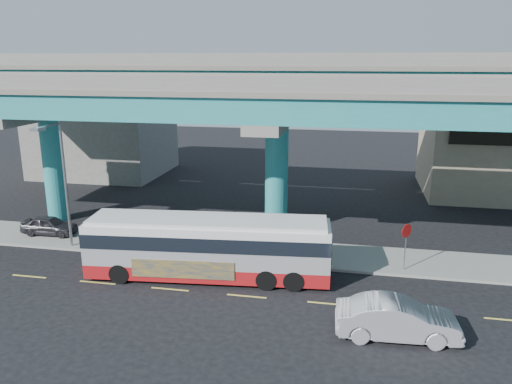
% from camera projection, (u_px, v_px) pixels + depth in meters
% --- Properties ---
extents(ground, '(120.00, 120.00, 0.00)m').
position_uv_depth(ground, '(248.00, 294.00, 24.90)').
color(ground, black).
rests_on(ground, ground).
extents(sidewalk, '(70.00, 4.00, 0.15)m').
position_uv_depth(sidewalk, '(267.00, 252.00, 30.09)').
color(sidewalk, gray).
rests_on(sidewalk, ground).
extents(lane_markings, '(58.00, 0.12, 0.01)m').
position_uv_depth(lane_markings, '(247.00, 296.00, 24.61)').
color(lane_markings, '#D8C64C').
rests_on(lane_markings, ground).
extents(viaduct, '(52.00, 12.40, 11.70)m').
position_uv_depth(viaduct, '(278.00, 95.00, 31.16)').
color(viaduct, '#207879').
rests_on(viaduct, ground).
extents(building_beige, '(14.00, 10.23, 7.00)m').
position_uv_depth(building_beige, '(511.00, 154.00, 42.41)').
color(building_beige, tan).
rests_on(building_beige, ground).
extents(building_concrete, '(12.00, 10.00, 9.00)m').
position_uv_depth(building_concrete, '(103.00, 129.00, 50.21)').
color(building_concrete, gray).
rests_on(building_concrete, ground).
extents(transit_bus, '(13.05, 3.97, 3.30)m').
position_uv_depth(transit_bus, '(208.00, 245.00, 26.34)').
color(transit_bus, '#A41317').
rests_on(transit_bus, ground).
extents(sedan, '(2.37, 5.30, 1.68)m').
position_uv_depth(sedan, '(397.00, 319.00, 20.80)').
color(sedan, '#A4A5A9').
rests_on(sedan, ground).
extents(parked_car, '(1.72, 3.73, 1.23)m').
position_uv_depth(parked_car, '(49.00, 225.00, 32.71)').
color(parked_car, '#2A292E').
rests_on(parked_car, sidewalk).
extents(street_lamp, '(0.50, 2.53, 7.77)m').
position_uv_depth(street_lamp, '(58.00, 168.00, 29.05)').
color(street_lamp, gray).
rests_on(street_lamp, sidewalk).
extents(stop_sign, '(0.58, 0.60, 2.66)m').
position_uv_depth(stop_sign, '(406.00, 237.00, 26.86)').
color(stop_sign, gray).
rests_on(stop_sign, sidewalk).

